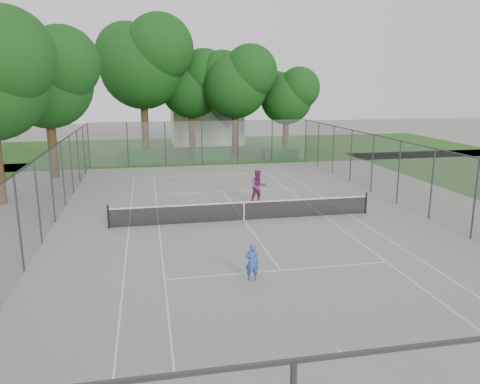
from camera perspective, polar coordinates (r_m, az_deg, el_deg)
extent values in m
plane|color=slate|center=(22.87, 0.49, -3.49)|extent=(120.00, 120.00, 0.00)
cube|color=#204A15|center=(48.11, -5.90, 5.23)|extent=(60.00, 20.00, 0.00)
cube|color=silver|center=(12.43, 12.46, -18.90)|extent=(10.97, 0.06, 0.01)
cube|color=silver|center=(34.27, -3.59, 2.10)|extent=(10.97, 0.06, 0.01)
cube|color=silver|center=(22.44, -13.38, -4.16)|extent=(0.06, 23.77, 0.01)
cube|color=silver|center=(24.55, 13.14, -2.66)|extent=(0.06, 23.77, 0.01)
cube|color=silver|center=(22.43, -9.88, -4.01)|extent=(0.06, 23.77, 0.01)
cube|color=silver|center=(24.02, 10.16, -2.87)|extent=(0.06, 23.77, 0.01)
cube|color=silver|center=(17.01, 4.98, -9.50)|extent=(8.23, 0.06, 0.01)
cube|color=silver|center=(28.96, -2.10, 0.07)|extent=(8.23, 0.06, 0.01)
cube|color=silver|center=(22.87, 0.49, -3.47)|extent=(0.06, 12.80, 0.01)
cube|color=silver|center=(12.54, 12.18, -18.56)|extent=(0.06, 0.30, 0.01)
cube|color=silver|center=(34.12, -3.55, 2.05)|extent=(0.06, 0.30, 0.01)
cylinder|color=black|center=(22.35, -15.76, -2.92)|extent=(0.10, 0.10, 1.10)
cylinder|color=black|center=(24.79, 15.10, -1.32)|extent=(0.10, 0.10, 1.10)
cube|color=black|center=(22.75, 0.50, -2.40)|extent=(12.67, 0.01, 0.86)
cube|color=silver|center=(22.63, 0.50, -1.28)|extent=(12.77, 0.03, 0.06)
cube|color=silver|center=(22.75, 0.50, -2.42)|extent=(0.05, 0.02, 0.88)
cylinder|color=#38383D|center=(39.01, -17.96, 5.43)|extent=(0.08, 0.08, 3.50)
cylinder|color=#38383D|center=(41.04, 7.99, 6.29)|extent=(0.08, 0.08, 3.50)
cube|color=slate|center=(39.01, -4.66, 6.02)|extent=(18.00, 0.02, 3.50)
cube|color=slate|center=(22.43, -22.62, -0.23)|extent=(0.02, 34.00, 3.50)
cube|color=slate|center=(25.80, 20.47, 1.59)|extent=(0.02, 34.00, 3.50)
cube|color=#38383D|center=(38.83, -4.71, 8.58)|extent=(18.00, 0.05, 0.05)
cube|color=#38383D|center=(22.13, -23.01, 4.19)|extent=(0.05, 34.00, 0.05)
cube|color=#38383D|center=(25.53, 20.79, 5.44)|extent=(0.05, 34.00, 0.05)
cylinder|color=#382614|center=(44.57, -11.50, 7.88)|extent=(0.68, 0.68, 5.35)
sphere|color=#0E350F|center=(44.43, -11.82, 14.75)|extent=(7.61, 7.61, 7.61)
sphere|color=#0E350F|center=(43.39, -9.83, 16.89)|extent=(6.09, 6.09, 6.09)
sphere|color=#0E350F|center=(45.46, -13.63, 16.06)|extent=(5.71, 5.71, 5.71)
cylinder|color=#382614|center=(46.16, -5.86, 7.49)|extent=(0.62, 0.62, 4.14)
sphere|color=#0E350F|center=(45.94, -5.98, 12.63)|extent=(5.89, 5.89, 5.89)
sphere|color=#0E350F|center=(45.20, -4.37, 14.15)|extent=(4.72, 4.72, 4.72)
sphere|color=#0E350F|center=(46.59, -7.40, 13.69)|extent=(4.42, 4.42, 4.42)
cylinder|color=#382614|center=(44.17, -0.58, 7.38)|extent=(0.63, 0.63, 4.26)
sphere|color=#0E350F|center=(43.95, -0.59, 12.90)|extent=(6.06, 6.06, 6.06)
sphere|color=#0E350F|center=(43.32, 1.26, 14.50)|extent=(4.85, 4.85, 4.85)
sphere|color=#0E350F|center=(44.52, -2.16, 14.07)|extent=(4.54, 4.54, 4.54)
cylinder|color=#382614|center=(45.51, 5.58, 6.96)|extent=(0.59, 0.59, 3.43)
sphere|color=#0E350F|center=(45.28, 5.68, 11.27)|extent=(4.88, 4.88, 4.88)
sphere|color=#0E350F|center=(44.86, 7.21, 12.46)|extent=(3.90, 3.90, 3.90)
sphere|color=#0E350F|center=(45.61, 4.43, 12.23)|extent=(3.66, 3.66, 3.66)
cylinder|color=#382614|center=(35.63, -21.88, 5.17)|extent=(0.64, 0.64, 4.39)
sphere|color=#0E350F|center=(35.37, -22.49, 12.21)|extent=(6.25, 6.25, 6.25)
sphere|color=#0E350F|center=(34.26, -20.86, 14.45)|extent=(5.00, 5.00, 5.00)
sphere|color=#0E350F|center=(36.36, -24.13, 13.55)|extent=(4.68, 4.68, 4.68)
sphere|color=#0E350F|center=(27.33, -26.73, 14.60)|extent=(5.04, 5.04, 5.04)
cube|color=#194F1C|center=(40.59, -11.68, 4.25)|extent=(3.79, 1.14, 0.95)
cube|color=#194F1C|center=(41.14, -3.39, 4.65)|extent=(3.21, 0.92, 1.01)
cube|color=#194F1C|center=(41.29, 4.94, 4.57)|extent=(2.93, 1.08, 0.88)
cube|color=beige|center=(52.25, -4.14, 8.98)|extent=(7.49, 5.62, 5.62)
cube|color=#535358|center=(52.13, -4.19, 12.06)|extent=(7.42, 5.81, 7.42)
imported|color=#2F4CB1|center=(15.97, 1.46, -8.53)|extent=(0.51, 0.38, 1.29)
imported|color=#772761|center=(25.95, 2.26, 0.63)|extent=(0.99, 0.82, 1.87)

